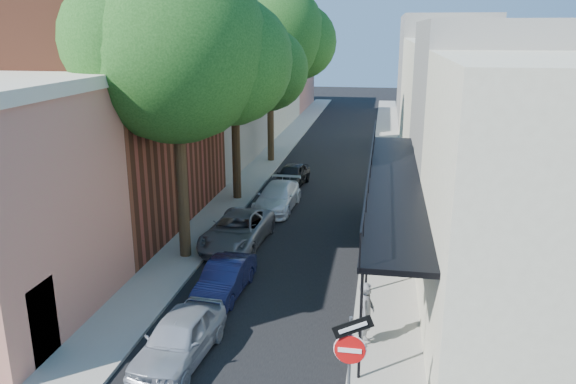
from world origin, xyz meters
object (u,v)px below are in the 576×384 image
at_px(sign_post, 350,354).
at_px(oak_far, 277,36).
at_px(parked_car_b, 225,279).
at_px(parked_car_d, 277,197).
at_px(oak_near, 189,52).
at_px(pedestrian, 366,314).
at_px(parked_car_a, 179,338).
at_px(parked_car_c, 237,230).
at_px(parked_car_e, 292,175).
at_px(oak_mid, 243,63).

bearing_deg(sign_post, oak_far, 103.91).
height_order(parked_car_b, parked_car_d, parked_car_d).
bearing_deg(oak_near, oak_far, 89.96).
bearing_deg(sign_post, pedestrian, 86.26).
xyz_separation_m(oak_far, parked_car_a, (1.83, -24.06, -7.60)).
bearing_deg(oak_far, parked_car_c, -85.51).
distance_m(oak_far, pedestrian, 24.67).
height_order(parked_car_a, pedestrian, pedestrian).
bearing_deg(parked_car_c, oak_near, -128.49).
distance_m(sign_post, parked_car_e, 20.69).
relative_size(oak_near, parked_car_b, 3.24).
relative_size(oak_mid, parked_car_b, 2.89).
xyz_separation_m(parked_car_d, pedestrian, (4.80, -12.05, 0.41)).
xyz_separation_m(parked_car_a, parked_car_d, (0.13, 13.51, -0.01)).
bearing_deg(parked_car_b, pedestrian, -24.20).
xyz_separation_m(oak_far, pedestrian, (6.75, -22.60, -7.21)).
height_order(oak_far, parked_car_a, oak_far).
height_order(parked_car_b, parked_car_c, parked_car_c).
height_order(oak_mid, parked_car_d, oak_mid).
bearing_deg(oak_mid, oak_near, -89.63).
bearing_deg(parked_car_b, parked_car_a, -88.35).
height_order(oak_far, parked_car_e, oak_far).
relative_size(sign_post, parked_car_d, 0.67).
xyz_separation_m(parked_car_a, parked_car_b, (0.13, 3.98, -0.07)).
bearing_deg(oak_far, sign_post, -76.09).
xyz_separation_m(oak_mid, parked_car_c, (1.29, -6.59, -6.39)).
distance_m(oak_near, pedestrian, 11.12).
bearing_deg(parked_car_a, oak_far, 99.33).
relative_size(sign_post, parked_car_e, 0.80).
bearing_deg(pedestrian, parked_car_e, 28.83).
height_order(sign_post, oak_near, oak_near).
xyz_separation_m(parked_car_b, parked_car_d, (0.00, 9.53, 0.06)).
relative_size(parked_car_a, parked_car_b, 1.09).
relative_size(parked_car_a, parked_car_d, 0.87).
xyz_separation_m(parked_car_c, pedestrian, (5.53, -6.98, 0.38)).
bearing_deg(parked_car_e, oak_near, -94.06).
relative_size(parked_car_c, pedestrian, 2.57).
bearing_deg(parked_car_a, parked_car_d, 94.44).
bearing_deg(oak_near, parked_car_d, 73.05).
bearing_deg(pedestrian, oak_mid, 39.24).
xyz_separation_m(oak_far, parked_car_e, (1.95, -6.16, -7.62)).
bearing_deg(parked_car_a, sign_post, -20.46).
distance_m(sign_post, oak_far, 27.80).
bearing_deg(pedestrian, parked_car_d, 34.27).
height_order(oak_near, parked_car_e, oak_near).
relative_size(parked_car_c, parked_car_e, 1.28).
relative_size(parked_car_d, parked_car_e, 1.18).
relative_size(oak_near, pedestrian, 6.14).
relative_size(oak_far, parked_car_c, 2.49).
relative_size(sign_post, parked_car_b, 0.85).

